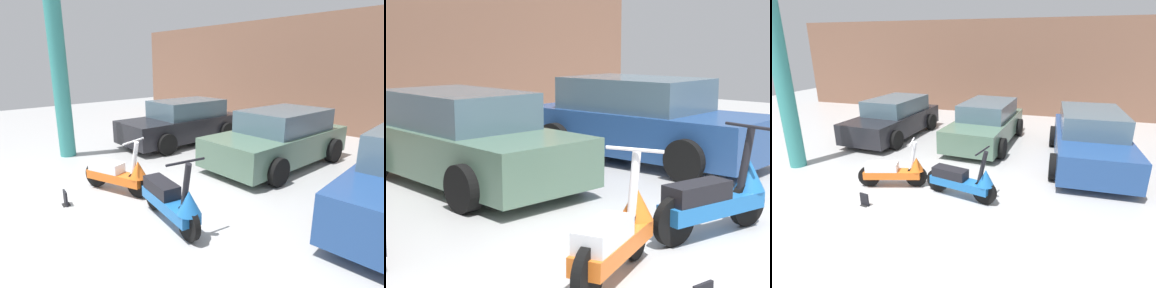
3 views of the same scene
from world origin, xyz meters
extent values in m
plane|color=#B2B2B2|center=(0.00, 0.00, 0.00)|extent=(28.00, 28.00, 0.00)
cube|color=#845B47|center=(0.00, 8.87, 2.03)|extent=(19.60, 0.12, 4.06)
cylinder|color=black|center=(-0.05, 0.91, 0.24)|extent=(0.48, 0.21, 0.47)
cylinder|color=black|center=(-1.06, 0.61, 0.24)|extent=(0.48, 0.21, 0.47)
cube|color=orange|center=(-0.56, 0.76, 0.29)|extent=(1.26, 0.63, 0.16)
cube|color=white|center=(-0.77, 0.70, 0.47)|extent=(0.74, 0.46, 0.19)
cylinder|color=white|center=(-0.11, 0.89, 0.71)|extent=(0.23, 0.14, 0.67)
cylinder|color=white|center=(-0.11, 0.89, 1.05)|extent=(0.19, 0.53, 0.03)
cone|color=orange|center=(-0.04, 0.92, 0.53)|extent=(0.39, 0.39, 0.31)
cylinder|color=black|center=(1.57, 0.60, 0.25)|extent=(0.51, 0.19, 0.50)
cylinder|color=black|center=(0.48, 0.83, 0.25)|extent=(0.51, 0.19, 0.50)
cube|color=#1E66B2|center=(1.03, 0.72, 0.31)|extent=(1.34, 0.58, 0.17)
cube|color=black|center=(0.80, 0.77, 0.50)|extent=(0.78, 0.44, 0.20)
cylinder|color=black|center=(1.51, 0.61, 0.76)|extent=(0.24, 0.13, 0.71)
cylinder|color=black|center=(1.51, 0.61, 1.11)|extent=(0.16, 0.57, 0.03)
cone|color=#1E66B2|center=(1.59, 0.59, 0.56)|extent=(0.40, 0.40, 0.33)
cube|color=black|center=(-2.47, 4.23, 0.48)|extent=(1.82, 3.89, 0.63)
cube|color=slate|center=(-2.46, 4.45, 1.04)|extent=(1.52, 2.21, 0.50)
cylinder|color=black|center=(-1.73, 3.00, 0.29)|extent=(0.23, 0.59, 0.58)
cylinder|color=black|center=(-3.37, 3.10, 0.29)|extent=(0.23, 0.59, 0.58)
cylinder|color=black|center=(-1.58, 5.35, 0.29)|extent=(0.23, 0.59, 0.58)
cylinder|color=black|center=(-3.22, 5.45, 0.29)|extent=(0.23, 0.59, 0.58)
cube|color=#51705B|center=(0.70, 4.42, 0.48)|extent=(1.88, 3.94, 0.64)
cube|color=slate|center=(0.72, 4.65, 1.05)|extent=(1.56, 2.25, 0.50)
cylinder|color=black|center=(1.44, 3.18, 0.29)|extent=(0.24, 0.60, 0.58)
cylinder|color=black|center=(-0.21, 3.30, 0.29)|extent=(0.24, 0.60, 0.58)
cylinder|color=black|center=(1.62, 5.55, 0.29)|extent=(0.24, 0.60, 0.58)
cylinder|color=black|center=(-0.03, 5.67, 0.29)|extent=(0.24, 0.60, 0.58)
cylinder|color=black|center=(2.85, 2.19, 0.31)|extent=(0.23, 0.63, 0.62)
cylinder|color=black|center=(2.79, 4.73, 0.31)|extent=(0.23, 0.63, 0.62)
cube|color=black|center=(-0.67, -0.16, 0.01)|extent=(0.18, 0.15, 0.01)
cube|color=black|center=(-0.67, -0.16, 0.13)|extent=(0.20, 0.06, 0.26)
cylinder|color=teal|center=(-3.54, 1.10, 2.03)|extent=(0.39, 0.39, 4.06)
camera|label=1|loc=(4.20, -1.95, 2.33)|focal=28.00mm
camera|label=2|loc=(-4.28, -2.20, 2.01)|focal=55.00mm
camera|label=3|loc=(2.73, -4.59, 3.02)|focal=28.00mm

